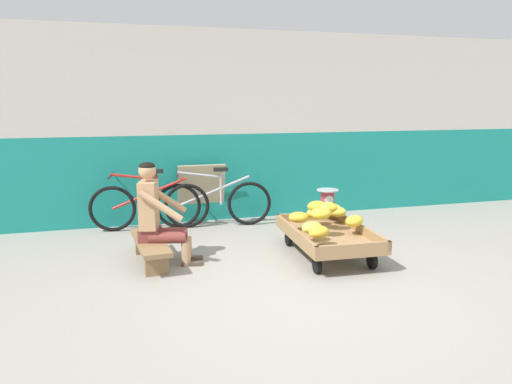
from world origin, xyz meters
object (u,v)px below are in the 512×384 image
weighing_scale (327,199)px  bicycle_near_left (150,205)px  banana_cart (328,236)px  sign_board (201,193)px  plastic_crate (327,221)px  low_bench (150,246)px  bicycle_far_left (214,202)px  vendor_seated (157,214)px  shopping_bag (329,231)px

weighing_scale → bicycle_near_left: (-2.35, 0.76, -0.10)m
banana_cart → sign_board: sign_board is taller
banana_cart → plastic_crate: 1.09m
low_bench → plastic_crate: bearing=15.8°
banana_cart → bicycle_far_left: 1.98m
weighing_scale → low_bench: bearing=-164.2°
vendor_seated → sign_board: bearing=66.0°
low_bench → vendor_seated: bearing=-12.8°
banana_cart → plastic_crate: banana_cart is taller
banana_cart → shopping_bag: bearing=64.2°
low_bench → banana_cart: bearing=-8.7°
banana_cart → vendor_seated: bearing=171.4°
vendor_seated → plastic_crate: 2.49m
plastic_crate → bicycle_far_left: (-1.45, 0.69, 0.20)m
plastic_crate → weighing_scale: size_ratio=1.20×
plastic_crate → sign_board: 1.90m
plastic_crate → bicycle_near_left: size_ratio=0.22×
banana_cart → sign_board: size_ratio=1.68×
sign_board → shopping_bag: 2.04m
low_bench → shopping_bag: 2.32m
low_bench → weighing_scale: weighing_scale is taller
banana_cart → sign_board: (-1.14, 2.03, 0.19)m
bicycle_far_left → bicycle_near_left: bearing=175.5°
vendor_seated → bicycle_near_left: size_ratio=0.69×
low_bench → bicycle_far_left: bicycle_far_left is taller
vendor_seated → shopping_bag: (2.21, 0.33, -0.45)m
bicycle_far_left → banana_cart: bearing=-59.0°
low_bench → vendor_seated: vendor_seated is taller
plastic_crate → bicycle_near_left: bicycle_near_left is taller
shopping_bag → banana_cart: bearing=-115.8°
bicycle_far_left → sign_board: size_ratio=1.89×
bicycle_far_left → sign_board: bearing=110.3°
banana_cart → low_bench: size_ratio=1.31×
banana_cart → shopping_bag: banana_cart is taller
vendor_seated → shopping_bag: 2.28m
bicycle_near_left → shopping_bag: (2.21, -1.14, -0.23)m
plastic_crate → weighing_scale: weighing_scale is taller
shopping_bag → weighing_scale: bearing=69.8°
bicycle_near_left → weighing_scale: bearing=-18.0°
vendor_seated → banana_cart: bearing=-8.6°
weighing_scale → bicycle_near_left: bicycle_near_left is taller
plastic_crate → low_bench: bearing=-164.2°
sign_board → shopping_bag: bearing=-44.4°
vendor_seated → low_bench: bearing=167.2°
low_bench → weighing_scale: (2.44, 0.69, 0.25)m
weighing_scale → bicycle_far_left: size_ratio=0.18×
plastic_crate → weighing_scale: bearing=-90.0°
shopping_bag → sign_board: bearing=135.6°
bicycle_near_left → shopping_bag: size_ratio=6.91×
banana_cart → plastic_crate: bearing=66.3°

